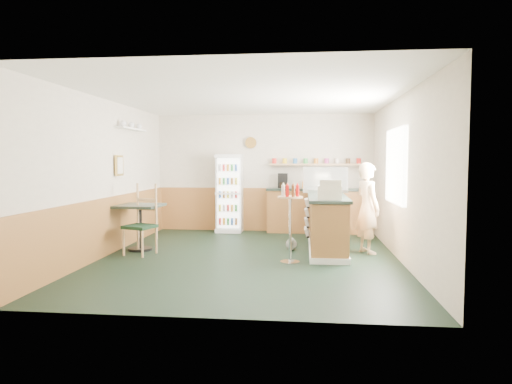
# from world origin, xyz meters

# --- Properties ---
(ground) EXTENTS (6.00, 6.00, 0.00)m
(ground) POSITION_xyz_m (0.00, 0.00, 0.00)
(ground) COLOR black
(ground) RESTS_ON ground
(room_envelope) EXTENTS (5.04, 6.02, 2.72)m
(room_envelope) POSITION_xyz_m (-0.23, 0.73, 1.52)
(room_envelope) COLOR beige
(room_envelope) RESTS_ON ground
(service_counter) EXTENTS (0.68, 3.01, 1.01)m
(service_counter) POSITION_xyz_m (1.35, 1.07, 0.46)
(service_counter) COLOR #AB6937
(service_counter) RESTS_ON ground
(back_counter) EXTENTS (2.24, 0.42, 1.69)m
(back_counter) POSITION_xyz_m (1.19, 2.80, 0.55)
(back_counter) COLOR #AB6937
(back_counter) RESTS_ON ground
(drinks_fridge) EXTENTS (0.59, 0.52, 1.78)m
(drinks_fridge) POSITION_xyz_m (-0.77, 2.74, 0.89)
(drinks_fridge) COLOR white
(drinks_fridge) RESTS_ON ground
(display_case) EXTENTS (0.88, 0.46, 0.50)m
(display_case) POSITION_xyz_m (1.35, 1.60, 1.26)
(display_case) COLOR silver
(display_case) RESTS_ON service_counter
(cash_register) EXTENTS (0.40, 0.42, 0.22)m
(cash_register) POSITION_xyz_m (1.35, -0.07, 1.12)
(cash_register) COLOR beige
(cash_register) RESTS_ON service_counter
(shopkeeper) EXTENTS (0.57, 0.64, 1.61)m
(shopkeeper) POSITION_xyz_m (2.05, 0.59, 0.80)
(shopkeeper) COLOR tan
(shopkeeper) RESTS_ON ground
(condiment_stand) EXTENTS (0.40, 0.40, 1.25)m
(condiment_stand) POSITION_xyz_m (0.71, -0.32, 0.84)
(condiment_stand) COLOR silver
(condiment_stand) RESTS_ON ground
(newspaper_rack) EXTENTS (0.09, 0.44, 0.70)m
(newspaper_rack) POSITION_xyz_m (0.99, 0.90, 0.58)
(newspaper_rack) COLOR black
(newspaper_rack) RESTS_ON ground
(cafe_table) EXTENTS (0.80, 0.80, 0.84)m
(cafe_table) POSITION_xyz_m (-2.05, 0.42, 0.59)
(cafe_table) COLOR black
(cafe_table) RESTS_ON ground
(cafe_chair) EXTENTS (0.58, 0.58, 1.24)m
(cafe_chair) POSITION_xyz_m (-1.91, 0.14, 0.64)
(cafe_chair) COLOR black
(cafe_chair) RESTS_ON ground
(dog_doorstop) EXTENTS (0.21, 0.27, 0.25)m
(dog_doorstop) POSITION_xyz_m (0.71, 0.70, 0.12)
(dog_doorstop) COLOR #999994
(dog_doorstop) RESTS_ON ground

